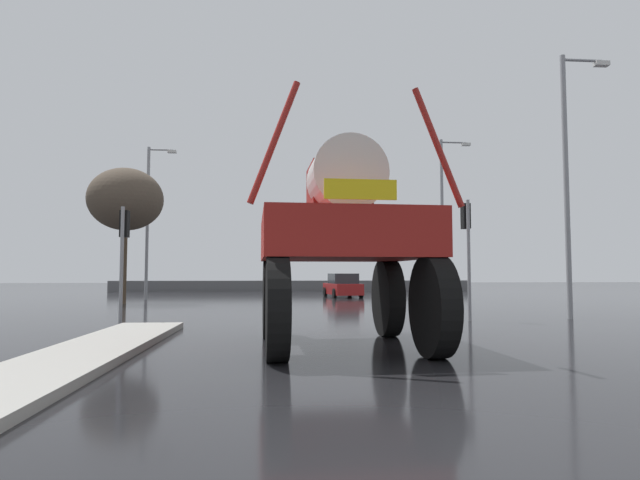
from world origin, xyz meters
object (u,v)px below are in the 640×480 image
object	(u,v)px
traffic_signal_near_right	(467,233)
streetlight_near_right	(569,172)
sedan_ahead	(343,286)
streetlight_far_right	(444,211)
oversize_sprayer	(342,241)
traffic_signal_near_left	(124,238)
streetlight_far_left	(149,215)
bare_tree_left	(126,200)

from	to	relation	value
traffic_signal_near_right	streetlight_near_right	size ratio (longest dim) A/B	0.43
sedan_ahead	streetlight_near_right	bearing A→B (deg)	-167.60
traffic_signal_near_right	streetlight_far_right	bearing A→B (deg)	74.84
oversize_sprayer	sedan_ahead	xyz separation A→B (m)	(2.85, 22.26, -1.53)
traffic_signal_near_left	streetlight_far_left	bearing A→B (deg)	100.75
traffic_signal_near_right	streetlight_near_right	world-z (taller)	streetlight_near_right
oversize_sprayer	sedan_ahead	bearing A→B (deg)	-9.76
sedan_ahead	streetlight_far_left	size ratio (longest dim) A/B	0.47
oversize_sprayer	streetlight_near_right	world-z (taller)	streetlight_near_right
sedan_ahead	traffic_signal_near_left	xyz separation A→B (m)	(-9.01, -16.63, 1.92)
traffic_signal_near_left	sedan_ahead	bearing A→B (deg)	61.55
traffic_signal_near_right	bare_tree_left	size ratio (longest dim) A/B	0.57
oversize_sprayer	streetlight_far_left	xyz separation A→B (m)	(-8.89, 20.03, 2.70)
streetlight_far_left	traffic_signal_near_left	bearing A→B (deg)	-79.25
oversize_sprayer	traffic_signal_near_left	bearing A→B (deg)	45.10
sedan_ahead	traffic_signal_near_left	distance (m)	19.01
oversize_sprayer	streetlight_far_left	bearing A→B (deg)	21.48
sedan_ahead	traffic_signal_near_right	distance (m)	16.90
oversize_sprayer	streetlight_far_right	bearing A→B (deg)	-27.01
oversize_sprayer	streetlight_far_left	size ratio (longest dim) A/B	0.59
traffic_signal_near_left	bare_tree_left	xyz separation A→B (m)	(-2.98, 10.44, 2.67)
traffic_signal_near_left	streetlight_near_right	xyz separation A→B (m)	(14.79, 0.25, 2.37)
oversize_sprayer	streetlight_near_right	size ratio (longest dim) A/B	0.58
sedan_ahead	streetlight_near_right	size ratio (longest dim) A/B	0.47
oversize_sprayer	streetlight_far_right	distance (m)	20.01
traffic_signal_near_left	streetlight_near_right	bearing A→B (deg)	0.97
traffic_signal_near_right	streetlight_far_right	world-z (taller)	streetlight_far_right
bare_tree_left	streetlight_near_right	bearing A→B (deg)	-29.84
streetlight_near_right	bare_tree_left	world-z (taller)	streetlight_near_right
sedan_ahead	traffic_signal_near_left	world-z (taller)	traffic_signal_near_left
streetlight_near_right	streetlight_far_right	size ratio (longest dim) A/B	0.98
oversize_sprayer	traffic_signal_near_right	xyz separation A→B (m)	(4.87, 5.63, 0.64)
traffic_signal_near_right	bare_tree_left	bearing A→B (deg)	143.28
bare_tree_left	oversize_sprayer	bearing A→B (deg)	-60.38
traffic_signal_near_left	oversize_sprayer	bearing A→B (deg)	-42.43
traffic_signal_near_left	traffic_signal_near_right	world-z (taller)	traffic_signal_near_right
oversize_sprayer	bare_tree_left	bearing A→B (deg)	27.15
streetlight_near_right	bare_tree_left	distance (m)	20.49
oversize_sprayer	traffic_signal_near_right	bearing A→B (deg)	-43.33
streetlight_far_left	bare_tree_left	world-z (taller)	streetlight_far_left
oversize_sprayer	traffic_signal_near_left	world-z (taller)	oversize_sprayer
streetlight_near_right	streetlight_far_left	distance (m)	22.52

